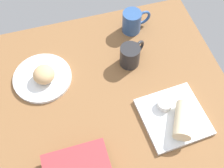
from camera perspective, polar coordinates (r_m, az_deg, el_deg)
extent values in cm
cube|color=brown|center=(113.12, -4.38, -5.01)|extent=(110.00, 90.00, 4.00)
cylinder|color=white|center=(119.99, -13.05, 1.16)|extent=(22.62, 22.62, 1.40)
ellipsoid|color=tan|center=(116.20, -12.79, 1.77)|extent=(11.32, 11.39, 5.95)
cube|color=white|center=(110.73, 11.56, -6.10)|extent=(23.58, 23.58, 1.60)
cylinder|color=silver|center=(110.03, 9.98, -3.80)|extent=(5.39, 5.39, 2.72)
cylinder|color=#BE621F|center=(109.11, 10.06, -3.54)|extent=(4.42, 4.42, 0.40)
cylinder|color=beige|center=(106.47, 13.39, -6.66)|extent=(11.72, 14.54, 6.25)
cylinder|color=#2D518C|center=(129.80, 3.74, 11.69)|extent=(7.93, 7.93, 9.82)
cylinder|color=olive|center=(126.73, 3.85, 13.03)|extent=(6.50, 6.50, 0.40)
torus|color=#2D518C|center=(131.92, 5.93, 12.42)|extent=(7.19, 2.44, 7.09)
cylinder|color=#262628|center=(118.48, 3.39, 5.35)|extent=(7.88, 7.88, 9.04)
cylinder|color=#B77A49|center=(115.39, 3.49, 6.53)|extent=(6.46, 6.46, 0.40)
torus|color=#262628|center=(121.27, 5.02, 6.88)|extent=(6.20, 4.63, 6.63)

